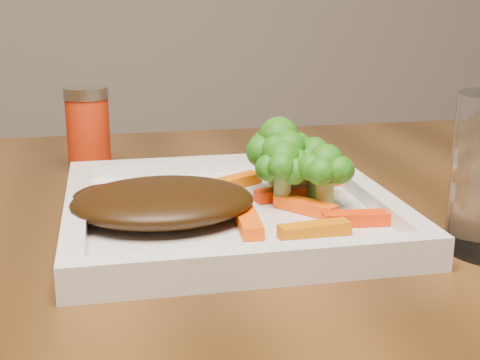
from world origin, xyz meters
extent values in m
cube|color=silver|center=(0.06, 0.26, 0.76)|extent=(0.27, 0.27, 0.01)
ellipsoid|color=black|center=(0.00, 0.24, 0.78)|extent=(0.15, 0.12, 0.03)
cube|color=#C96503|center=(0.11, 0.18, 0.77)|extent=(0.06, 0.02, 0.01)
cube|color=#E93203|center=(0.16, 0.20, 0.77)|extent=(0.06, 0.02, 0.01)
cube|color=#FF5004|center=(0.07, 0.21, 0.77)|extent=(0.02, 0.06, 0.01)
cube|color=#CA4203|center=(0.16, 0.31, 0.77)|extent=(0.06, 0.02, 0.01)
cube|color=#DC6003|center=(0.08, 0.32, 0.77)|extent=(0.06, 0.04, 0.01)
cube|color=#FB4F04|center=(0.12, 0.23, 0.77)|extent=(0.05, 0.05, 0.01)
cube|color=red|center=(0.11, 0.27, 0.77)|extent=(0.05, 0.03, 0.01)
cylinder|color=#B5260A|center=(-0.06, 0.45, 0.80)|extent=(0.05, 0.05, 0.09)
camera|label=1|loc=(-0.04, -0.28, 0.94)|focal=50.00mm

